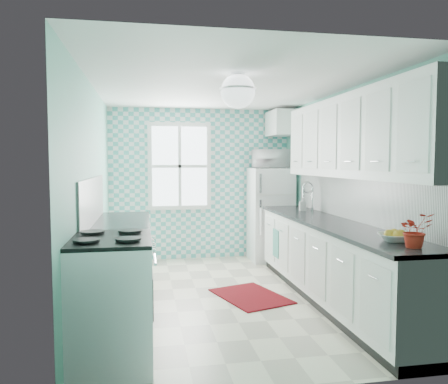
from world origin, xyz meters
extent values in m
cube|color=beige|center=(0.00, 0.00, -0.01)|extent=(3.00, 4.40, 0.02)
cube|color=white|center=(0.00, 0.00, 2.51)|extent=(3.00, 4.40, 0.02)
cube|color=#76C8B3|center=(0.00, 2.21, 1.25)|extent=(3.00, 0.02, 2.50)
cube|color=#76C8B3|center=(0.00, -2.21, 1.25)|extent=(3.00, 0.02, 2.50)
cube|color=#76C8B3|center=(-1.51, 0.00, 1.25)|extent=(0.02, 4.40, 2.50)
cube|color=#76C8B3|center=(1.51, 0.00, 1.25)|extent=(0.02, 4.40, 2.50)
cube|color=#4DB7B1|center=(0.00, 2.19, 1.25)|extent=(3.00, 0.01, 2.50)
cube|color=white|center=(-0.35, 2.17, 1.55)|extent=(1.04, 0.05, 1.44)
cube|color=white|center=(-0.35, 2.15, 1.55)|extent=(0.90, 0.02, 1.30)
cube|color=white|center=(1.49, -0.40, 1.20)|extent=(0.02, 3.60, 0.51)
cube|color=white|center=(-1.49, -0.07, 1.20)|extent=(0.02, 2.15, 0.51)
cube|color=white|center=(1.33, -0.60, 1.90)|extent=(0.33, 3.20, 0.90)
cube|color=white|center=(1.30, 1.83, 2.25)|extent=(0.40, 0.74, 0.40)
cylinder|color=silver|center=(0.00, -0.80, 2.48)|extent=(0.14, 0.14, 0.04)
cylinder|color=silver|center=(0.00, -0.80, 2.41)|extent=(0.02, 0.02, 0.12)
sphere|color=white|center=(0.00, -0.80, 2.32)|extent=(0.34, 0.34, 0.34)
cube|color=white|center=(1.20, -0.40, 0.45)|extent=(0.60, 3.60, 0.90)
cube|color=black|center=(1.19, -0.40, 0.92)|extent=(0.63, 3.60, 0.04)
cube|color=white|center=(-1.20, -0.07, 0.45)|extent=(0.60, 2.15, 0.90)
cube|color=black|center=(-1.19, -0.07, 0.92)|extent=(0.63, 2.15, 0.04)
cube|color=white|center=(1.11, 1.82, 0.76)|extent=(0.66, 0.63, 1.52)
cube|color=silver|center=(1.11, 1.50, 1.11)|extent=(0.65, 0.01, 0.02)
cube|color=silver|center=(0.85, 1.49, 1.29)|extent=(0.03, 0.03, 0.30)
cube|color=silver|center=(0.85, 1.49, 0.76)|extent=(0.03, 0.03, 0.54)
cube|color=white|center=(-1.20, -1.51, 0.51)|extent=(0.66, 0.83, 0.99)
cube|color=black|center=(-1.20, -1.51, 1.01)|extent=(0.66, 0.83, 0.03)
cube|color=black|center=(-0.87, -1.51, 0.57)|extent=(0.01, 0.55, 0.33)
cube|color=silver|center=(1.20, 0.66, 0.92)|extent=(0.50, 0.42, 0.12)
cylinder|color=silver|center=(1.38, 0.66, 1.12)|extent=(0.02, 0.02, 0.30)
torus|color=silver|center=(1.31, 0.66, 1.31)|extent=(0.16, 0.02, 0.16)
cube|color=maroon|center=(0.32, -0.05, 0.01)|extent=(0.93, 1.12, 0.02)
cube|color=#55A394|center=(0.89, 0.77, 0.48)|extent=(0.07, 0.26, 0.39)
imported|color=white|center=(1.20, -1.67, 0.97)|extent=(0.33, 0.33, 0.07)
imported|color=#B10F0F|center=(1.20, -1.95, 1.08)|extent=(0.26, 0.23, 0.28)
imported|color=#92AECA|center=(1.25, 0.71, 1.04)|extent=(0.10, 0.10, 0.19)
imported|color=white|center=(1.11, 1.82, 1.67)|extent=(0.56, 0.38, 0.31)
camera|label=1|loc=(-0.91, -5.07, 1.63)|focal=35.00mm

